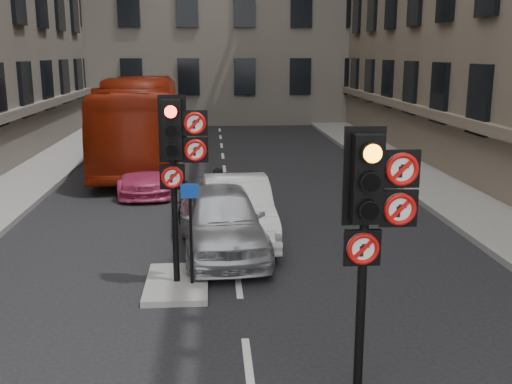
{
  "coord_description": "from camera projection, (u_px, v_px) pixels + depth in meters",
  "views": [
    {
      "loc": [
        -0.48,
        -6.03,
        4.46
      ],
      "look_at": [
        0.11,
        1.87,
        2.6
      ],
      "focal_mm": 42.0,
      "sensor_mm": 36.0,
      "label": 1
    }
  ],
  "objects": [
    {
      "name": "pavement_right",
      "position": [
        454.0,
        193.0,
        19.06
      ],
      "size": [
        3.0,
        50.0,
        0.16
      ],
      "primitive_type": "cube",
      "color": "gray",
      "rests_on": "ground"
    },
    {
      "name": "centre_island",
      "position": [
        177.0,
        283.0,
        11.66
      ],
      "size": [
        1.2,
        2.0,
        0.12
      ],
      "primitive_type": "cube",
      "color": "gray",
      "rests_on": "ground"
    },
    {
      "name": "signal_near",
      "position": [
        372.0,
        208.0,
        7.39
      ],
      "size": [
        0.91,
        0.4,
        3.58
      ],
      "color": "black",
      "rests_on": "ground"
    },
    {
      "name": "signal_far",
      "position": [
        177.0,
        149.0,
        11.06
      ],
      "size": [
        0.91,
        0.4,
        3.58
      ],
      "color": "black",
      "rests_on": "centre_island"
    },
    {
      "name": "car_silver",
      "position": [
        222.0,
        220.0,
        13.51
      ],
      "size": [
        2.19,
        4.64,
        1.53
      ],
      "primitive_type": "imported",
      "rotation": [
        0.0,
        0.0,
        0.09
      ],
      "color": "#A5A7AD",
      "rests_on": "ground"
    },
    {
      "name": "car_white",
      "position": [
        237.0,
        208.0,
        14.62
      ],
      "size": [
        1.75,
        4.51,
        1.46
      ],
      "primitive_type": "imported",
      "rotation": [
        0.0,
        0.0,
        0.05
      ],
      "color": "white",
      "rests_on": "ground"
    },
    {
      "name": "car_pink",
      "position": [
        147.0,
        173.0,
        19.6
      ],
      "size": [
        1.89,
        4.21,
        1.2
      ],
      "primitive_type": "imported",
      "rotation": [
        0.0,
        0.0,
        0.05
      ],
      "color": "#C63A6A",
      "rests_on": "ground"
    },
    {
      "name": "bus_red",
      "position": [
        141.0,
        121.0,
        24.39
      ],
      "size": [
        3.66,
        12.54,
        3.45
      ],
      "primitive_type": "imported",
      "rotation": [
        0.0,
        0.0,
        0.06
      ],
      "color": "maroon",
      "rests_on": "ground"
    },
    {
      "name": "motorcycle",
      "position": [
        184.0,
        201.0,
        16.21
      ],
      "size": [
        0.67,
        1.75,
        1.03
      ],
      "primitive_type": "imported",
      "rotation": [
        0.0,
        0.0,
        -0.11
      ],
      "color": "black",
      "rests_on": "ground"
    },
    {
      "name": "motorcyclist",
      "position": [
        217.0,
        196.0,
        15.81
      ],
      "size": [
        0.59,
        0.42,
        1.52
      ],
      "primitive_type": "imported",
      "rotation": [
        0.0,
        0.0,
        3.24
      ],
      "color": "black",
      "rests_on": "ground"
    },
    {
      "name": "info_sign",
      "position": [
        190.0,
        220.0,
        11.21
      ],
      "size": [
        0.34,
        0.1,
        1.97
      ],
      "rotation": [
        0.0,
        0.0,
        -0.01
      ],
      "color": "black",
      "rests_on": "centre_island"
    }
  ]
}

